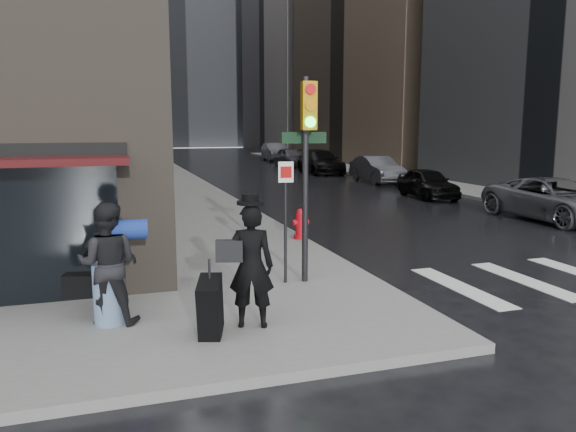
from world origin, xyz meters
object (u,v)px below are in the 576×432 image
(man_greycoat, at_px, (107,261))
(parked_car_2, at_px, (377,169))
(parked_car_4, at_px, (291,157))
(man_overcoat, at_px, (243,272))
(parked_car_0, at_px, (556,200))
(parked_car_5, at_px, (275,152))
(fire_hydrant, at_px, (300,225))
(parked_car_3, at_px, (321,162))
(man_jeans, at_px, (107,263))
(parked_car_1, at_px, (427,183))
(traffic_light, at_px, (305,152))

(man_greycoat, height_order, parked_car_2, man_greycoat)
(man_greycoat, bearing_deg, parked_car_4, -99.28)
(man_overcoat, height_order, parked_car_0, man_overcoat)
(man_greycoat, distance_m, parked_car_0, 15.48)
(parked_car_0, relative_size, parked_car_5, 1.06)
(parked_car_2, bearing_deg, fire_hydrant, -121.96)
(parked_car_3, bearing_deg, parked_car_5, 89.79)
(man_jeans, bearing_deg, parked_car_1, -123.35)
(traffic_light, height_order, parked_car_3, traffic_light)
(parked_car_0, height_order, parked_car_5, parked_car_5)
(fire_hydrant, relative_size, parked_car_4, 0.20)
(fire_hydrant, bearing_deg, parked_car_0, 5.44)
(parked_car_0, bearing_deg, man_jeans, -158.44)
(parked_car_1, distance_m, parked_car_5, 26.58)
(parked_car_0, bearing_deg, traffic_light, -156.87)
(parked_car_5, bearing_deg, parked_car_0, -85.41)
(man_overcoat, xyz_separation_m, parked_car_0, (12.56, 7.11, -0.31))
(man_greycoat, bearing_deg, parked_car_2, -113.81)
(man_greycoat, relative_size, fire_hydrant, 1.97)
(man_overcoat, height_order, man_jeans, man_overcoat)
(parked_car_0, distance_m, parked_car_4, 26.58)
(man_jeans, xyz_separation_m, parked_car_2, (14.51, 19.50, -0.37))
(man_overcoat, xyz_separation_m, man_greycoat, (-1.94, 1.70, -0.07))
(fire_hydrant, relative_size, parked_car_2, 0.18)
(parked_car_4, bearing_deg, parked_car_1, -94.00)
(man_greycoat, xyz_separation_m, parked_car_3, (13.69, 25.33, -0.20))
(fire_hydrant, bearing_deg, parked_car_1, 41.20)
(parked_car_0, bearing_deg, man_greycoat, -161.21)
(fire_hydrant, distance_m, parked_car_4, 28.83)
(parked_car_0, xyz_separation_m, parked_car_1, (-0.86, 6.64, -0.06))
(man_overcoat, bearing_deg, parked_car_0, -133.00)
(man_greycoat, distance_m, parked_car_3, 28.80)
(man_greycoat, distance_m, parked_car_5, 41.26)
(fire_hydrant, bearing_deg, parked_car_2, 56.24)
(parked_car_3, bearing_deg, fire_hydrant, -109.31)
(man_jeans, distance_m, traffic_light, 4.20)
(man_overcoat, xyz_separation_m, man_jeans, (-1.94, 0.89, 0.08))
(parked_car_2, height_order, parked_car_3, parked_car_3)
(man_greycoat, xyz_separation_m, parked_car_0, (14.51, 5.41, -0.24))
(man_jeans, bearing_deg, man_greycoat, -76.58)
(man_overcoat, height_order, parked_car_3, man_overcoat)
(man_overcoat, relative_size, parked_car_5, 0.43)
(man_jeans, relative_size, parked_car_5, 0.39)
(traffic_light, xyz_separation_m, fire_hydrant, (1.34, 4.09, -2.20))
(parked_car_2, bearing_deg, parked_car_4, 95.02)
(traffic_light, distance_m, parked_car_4, 33.20)
(parked_car_4, bearing_deg, parked_car_0, -92.06)
(parked_car_3, bearing_deg, traffic_light, -108.59)
(parked_car_0, bearing_deg, parked_car_5, 88.36)
(man_jeans, relative_size, parked_car_0, 0.37)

